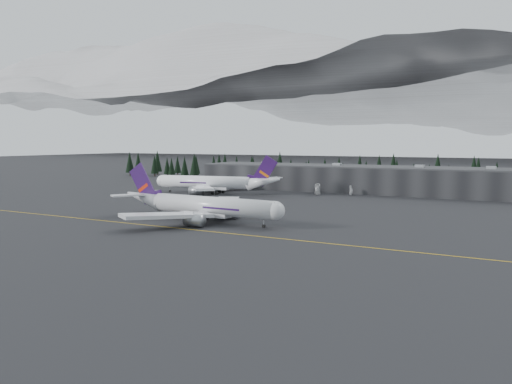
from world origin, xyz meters
The scene contains 9 objects.
ground centered at (0.00, 0.00, 0.00)m, with size 1400.00×1400.00×0.00m, color black.
taxiline centered at (0.00, -2.00, 0.01)m, with size 400.00×0.40×0.02m, color gold.
terminal centered at (0.00, 125.00, 6.30)m, with size 160.00×30.00×12.60m.
treeline centered at (0.00, 162.00, 7.50)m, with size 360.00×20.00×15.00m, color black.
mountain_ridge centered at (0.00, 1000.00, 0.00)m, with size 4400.00×900.00×420.00m, color white, non-canonical shape.
jet_main centered at (-15.12, 11.24, 4.96)m, with size 59.86×55.18×17.59m.
jet_parked centered at (-55.15, 82.64, 5.20)m, with size 62.29×57.04×18.45m.
gse_vehicle_a centered at (-10.39, 99.43, 0.74)m, with size 2.46×5.34×1.48m, color silver.
gse_vehicle_b centered at (3.54, 105.38, 0.78)m, with size 1.85×4.60×1.57m, color white.
Camera 1 is at (71.95, -114.40, 24.45)m, focal length 35.00 mm.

